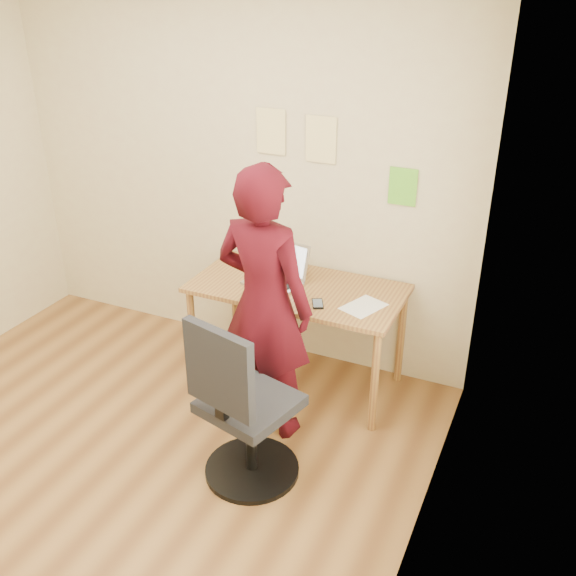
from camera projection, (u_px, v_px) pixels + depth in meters
The scene contains 10 objects.
room at pixel (59, 264), 3.07m from camera, with size 3.58×3.58×2.78m.
desk at pixel (297, 298), 4.27m from camera, with size 1.40×0.70×0.74m.
laptop at pixel (277, 274), 4.27m from camera, with size 0.41×0.38×0.26m.
paper_sheet at pixel (363, 307), 3.98m from camera, with size 0.19×0.27×0.00m, color white.
phone at pixel (318, 304), 4.00m from camera, with size 0.12×0.15×0.01m.
wall_note_left at pixel (271, 131), 4.24m from camera, with size 0.21×0.00×0.30m, color #FCE596.
wall_note_mid at pixel (321, 140), 4.12m from camera, with size 0.21×0.00×0.30m, color #FCE596.
wall_note_right at pixel (403, 187), 4.02m from camera, with size 0.18×0.00×0.24m, color #66CC2D.
office_chair at pixel (242, 415), 3.48m from camera, with size 0.56×0.57×1.05m.
person at pixel (264, 305), 3.76m from camera, with size 0.62×0.41×1.71m, color #3C0810.
Camera 1 is at (2.16, -2.09, 2.62)m, focal length 40.00 mm.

